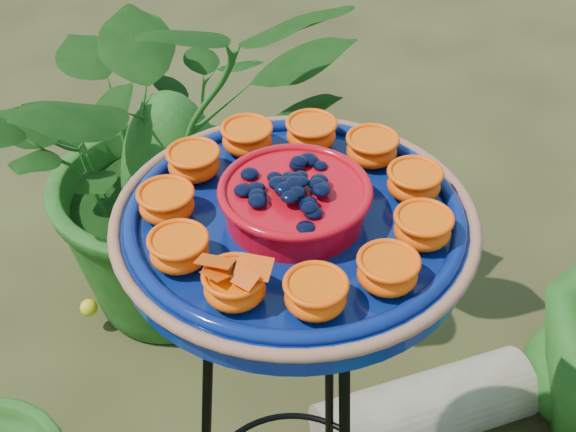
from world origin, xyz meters
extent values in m
torus|color=black|center=(-0.10, -0.05, 0.93)|extent=(0.33, 0.33, 0.02)
cylinder|color=black|center=(-0.06, 0.10, 0.46)|extent=(0.04, 0.09, 0.93)
cylinder|color=navy|center=(-0.10, -0.05, 0.96)|extent=(0.58, 0.58, 0.04)
torus|color=#A5714A|center=(-0.10, -0.05, 0.98)|extent=(0.50, 0.50, 0.02)
torus|color=navy|center=(-0.10, -0.05, 0.99)|extent=(0.46, 0.46, 0.02)
cylinder|color=#B80612|center=(-0.10, -0.05, 1.01)|extent=(0.23, 0.23, 0.05)
torus|color=#B80612|center=(-0.10, -0.05, 1.03)|extent=(0.20, 0.20, 0.01)
ellipsoid|color=black|center=(-0.10, -0.05, 1.04)|extent=(0.16, 0.16, 0.03)
ellipsoid|color=#FF4F02|center=(0.07, -0.06, 1.00)|extent=(0.07, 0.07, 0.04)
cylinder|color=orange|center=(0.07, -0.06, 1.02)|extent=(0.07, 0.07, 0.01)
ellipsoid|color=#FF4F02|center=(0.05, 0.03, 1.00)|extent=(0.07, 0.07, 0.04)
cylinder|color=orange|center=(0.05, 0.03, 1.02)|extent=(0.07, 0.07, 0.01)
ellipsoid|color=#FF4F02|center=(-0.02, 0.10, 1.00)|extent=(0.07, 0.07, 0.04)
cylinder|color=orange|center=(-0.02, 0.10, 1.02)|extent=(0.07, 0.07, 0.01)
ellipsoid|color=#FF4F02|center=(-0.11, 0.12, 1.00)|extent=(0.07, 0.07, 0.04)
cylinder|color=orange|center=(-0.11, 0.12, 1.02)|extent=(0.07, 0.07, 0.01)
ellipsoid|color=#FF4F02|center=(-0.20, 0.09, 1.00)|extent=(0.07, 0.07, 0.04)
cylinder|color=orange|center=(-0.20, 0.09, 1.02)|extent=(0.07, 0.07, 0.01)
ellipsoid|color=#FF4F02|center=(-0.26, 0.01, 1.00)|extent=(0.07, 0.07, 0.04)
cylinder|color=orange|center=(-0.26, 0.01, 1.02)|extent=(0.07, 0.07, 0.01)
ellipsoid|color=#FF4F02|center=(-0.26, -0.08, 1.00)|extent=(0.07, 0.07, 0.04)
cylinder|color=orange|center=(-0.26, -0.08, 1.02)|extent=(0.07, 0.07, 0.01)
ellipsoid|color=#FF4F02|center=(-0.22, -0.17, 1.00)|extent=(0.07, 0.07, 0.04)
cylinder|color=orange|center=(-0.22, -0.17, 1.02)|extent=(0.07, 0.07, 0.01)
ellipsoid|color=#FF4F02|center=(-0.14, -0.21, 1.00)|extent=(0.07, 0.07, 0.04)
cylinder|color=orange|center=(-0.14, -0.21, 1.02)|extent=(0.07, 0.07, 0.01)
ellipsoid|color=#FF4F02|center=(-0.04, -0.21, 1.00)|extent=(0.07, 0.07, 0.04)
cylinder|color=orange|center=(-0.04, -0.21, 1.02)|extent=(0.07, 0.07, 0.01)
ellipsoid|color=#FF4F02|center=(0.04, -0.15, 1.00)|extent=(0.07, 0.07, 0.04)
cylinder|color=orange|center=(0.04, -0.15, 1.02)|extent=(0.07, 0.07, 0.01)
cylinder|color=black|center=(-0.14, -0.21, 1.03)|extent=(0.01, 0.03, 0.00)
cube|color=#FF5C05|center=(-0.16, -0.21, 1.04)|extent=(0.04, 0.03, 0.01)
cube|color=#FF5C05|center=(-0.11, -0.21, 1.04)|extent=(0.04, 0.03, 0.01)
cylinder|color=gray|center=(0.14, 0.37, 0.09)|extent=(0.54, 0.43, 0.18)
imported|color=#184712|center=(-0.58, 0.73, 0.50)|extent=(1.16, 1.11, 0.99)
camera|label=1|loc=(0.07, -0.86, 1.67)|focal=50.00mm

